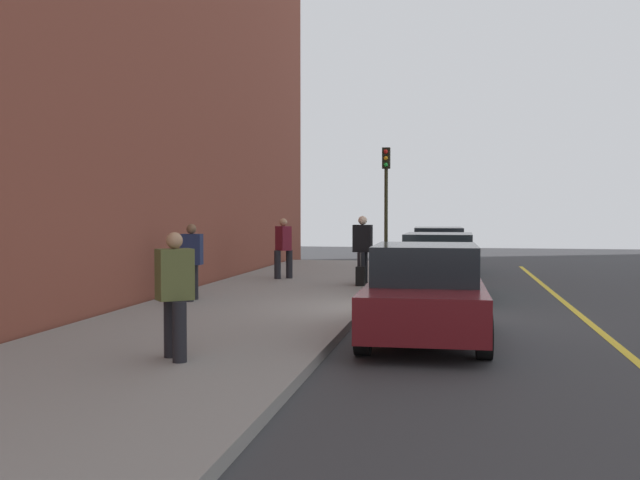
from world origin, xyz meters
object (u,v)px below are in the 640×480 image
Objects in this scene: parked_car_charcoal at (439,250)px; pedestrian_black_coat at (363,248)px; pedestrian_navy_coat at (192,260)px; pedestrian_burgundy_coat at (283,246)px; parked_car_maroon at (425,293)px; rolling_suitcase at (361,276)px; traffic_light_pole at (386,186)px; pedestrian_olive_coat at (175,292)px; parked_car_green at (438,265)px.

parked_car_charcoal is 2.72× the size of pedestrian_black_coat.
pedestrian_burgundy_coat is at bearing 172.22° from pedestrian_navy_coat.
pedestrian_burgundy_coat is (-8.33, -4.31, 0.30)m from parked_car_maroon.
rolling_suitcase is (1.53, 2.40, -0.66)m from pedestrian_burgundy_coat.
pedestrian_navy_coat is at bearing -25.73° from parked_car_charcoal.
parked_car_maroon is 7.08m from rolling_suitcase.
traffic_light_pole reaches higher than parked_car_charcoal.
pedestrian_black_coat is 10.10m from pedestrian_olive_coat.
parked_car_charcoal is at bearing 154.27° from pedestrian_navy_coat.
pedestrian_black_coat is at bearing -179.83° from rolling_suitcase.
pedestrian_navy_coat is at bearing -121.01° from parked_car_maroon.
pedestrian_navy_coat is 0.40× the size of traffic_light_pole.
pedestrian_navy_coat reaches higher than parked_car_maroon.
pedestrian_black_coat is at bearing 64.99° from pedestrian_burgundy_coat.
rolling_suitcase is at bearing -107.07° from parked_car_green.
pedestrian_olive_coat reaches higher than parked_car_charcoal.
traffic_light_pole reaches higher than rolling_suitcase.
pedestrian_olive_coat reaches higher than parked_car_maroon.
pedestrian_black_coat reaches higher than parked_car_maroon.
parked_car_charcoal is at bearing 109.50° from traffic_light_pole.
traffic_light_pole is (-4.36, 2.49, 1.84)m from pedestrian_burgundy_coat.
parked_car_maroon is at bearing 27.38° from pedestrian_burgundy_coat.
pedestrian_navy_coat reaches higher than parked_car_green.
pedestrian_olive_coat is at bearing -19.03° from parked_car_green.
pedestrian_black_coat is at bearing -165.13° from parked_car_maroon.
parked_car_green is 9.55m from pedestrian_olive_coat.
pedestrian_burgundy_coat reaches higher than rolling_suitcase.
pedestrian_olive_coat is 1.92× the size of rolling_suitcase.
rolling_suitcase is (5.89, -0.09, -2.51)m from traffic_light_pole.
pedestrian_navy_coat reaches higher than pedestrian_olive_coat.
pedestrian_navy_coat is at bearing -36.76° from pedestrian_black_coat.
rolling_suitcase is at bearing 140.38° from pedestrian_navy_coat.
pedestrian_burgundy_coat is at bearing -173.49° from pedestrian_olive_coat.
pedestrian_navy_coat reaches higher than parked_car_charcoal.
pedestrian_burgundy_coat reaches higher than pedestrian_olive_coat.
traffic_light_pole reaches higher than pedestrian_burgundy_coat.
parked_car_green is at bearing 72.93° from rolling_suitcase.
pedestrian_black_coat is at bearing 173.59° from pedestrian_olive_coat.
parked_car_charcoal is at bearing 163.29° from pedestrian_black_coat.
pedestrian_olive_coat is (16.13, -2.96, 0.26)m from parked_car_charcoal.
parked_car_green is at bearing 160.97° from pedestrian_olive_coat.
pedestrian_olive_coat is at bearing -10.39° from parked_car_charcoal.
traffic_light_pole is (-6.50, -1.89, 2.15)m from parked_car_green.
parked_car_green is 6.02m from pedestrian_navy_coat.
pedestrian_black_coat reaches higher than pedestrian_olive_coat.
pedestrian_black_coat is 0.81m from rolling_suitcase.
pedestrian_burgundy_coat reaches higher than pedestrian_navy_coat.
pedestrian_burgundy_coat is 0.42× the size of traffic_light_pole.
pedestrian_burgundy_coat is (-11.15, -1.27, 0.04)m from pedestrian_olive_coat.
pedestrian_burgundy_coat is (-2.13, -4.38, 0.30)m from parked_car_green.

